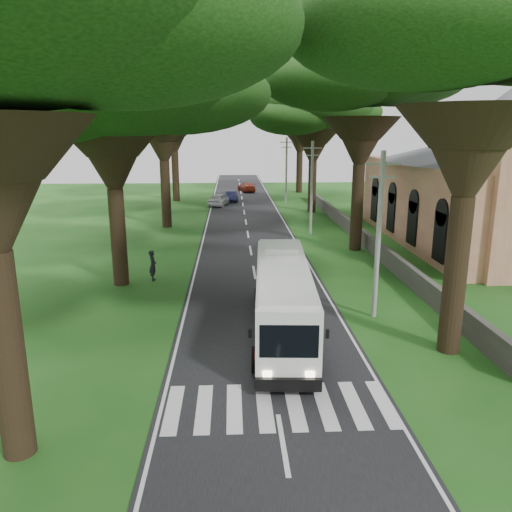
{
  "coord_description": "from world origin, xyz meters",
  "views": [
    {
      "loc": [
        -1.42,
        -16.7,
        8.91
      ],
      "look_at": [
        -0.1,
        9.7,
        2.2
      ],
      "focal_mm": 35.0,
      "sensor_mm": 36.0,
      "label": 1
    }
  ],
  "objects_px": {
    "distant_car_c": "(247,187)",
    "pole_far": "(286,169)",
    "distant_car_b": "(231,196)",
    "distant_car_a": "(219,199)",
    "pedestrian": "(153,265)",
    "church": "(478,182)",
    "pole_mid": "(312,186)",
    "pole_near": "(379,233)",
    "coach_bus": "(283,297)"
  },
  "relations": [
    {
      "from": "church",
      "to": "distant_car_c",
      "type": "height_order",
      "value": "church"
    },
    {
      "from": "distant_car_c",
      "to": "pole_mid",
      "type": "bearing_deg",
      "value": 85.24
    },
    {
      "from": "distant_car_b",
      "to": "pedestrian",
      "type": "bearing_deg",
      "value": -105.35
    },
    {
      "from": "church",
      "to": "pole_near",
      "type": "bearing_deg",
      "value": -128.5
    },
    {
      "from": "pole_far",
      "to": "distant_car_b",
      "type": "distance_m",
      "value": 7.84
    },
    {
      "from": "pole_mid",
      "to": "coach_bus",
      "type": "relative_size",
      "value": 0.72
    },
    {
      "from": "pole_mid",
      "to": "pedestrian",
      "type": "xyz_separation_m",
      "value": [
        -11.71,
        -13.32,
        -3.25
      ]
    },
    {
      "from": "coach_bus",
      "to": "pole_far",
      "type": "bearing_deg",
      "value": 87.23
    },
    {
      "from": "distant_car_a",
      "to": "distant_car_b",
      "type": "relative_size",
      "value": 1.17
    },
    {
      "from": "distant_car_c",
      "to": "pedestrian",
      "type": "distance_m",
      "value": 45.06
    },
    {
      "from": "church",
      "to": "pole_far",
      "type": "xyz_separation_m",
      "value": [
        -12.36,
        24.45,
        -0.73
      ]
    },
    {
      "from": "distant_car_c",
      "to": "pedestrian",
      "type": "height_order",
      "value": "pedestrian"
    },
    {
      "from": "pole_near",
      "to": "coach_bus",
      "type": "xyz_separation_m",
      "value": [
        -4.7,
        -1.86,
        -2.45
      ]
    },
    {
      "from": "pole_near",
      "to": "pedestrian",
      "type": "xyz_separation_m",
      "value": [
        -11.71,
        6.68,
        -3.25
      ]
    },
    {
      "from": "pole_mid",
      "to": "pole_near",
      "type": "bearing_deg",
      "value": -90.0
    },
    {
      "from": "coach_bus",
      "to": "pole_mid",
      "type": "bearing_deg",
      "value": 81.51
    },
    {
      "from": "pole_near",
      "to": "distant_car_b",
      "type": "xyz_separation_m",
      "value": [
        -6.93,
        41.0,
        -3.53
      ]
    },
    {
      "from": "pole_mid",
      "to": "pole_far",
      "type": "bearing_deg",
      "value": 90.0
    },
    {
      "from": "pole_near",
      "to": "pole_far",
      "type": "xyz_separation_m",
      "value": [
        0.0,
        40.0,
        0.0
      ]
    },
    {
      "from": "church",
      "to": "coach_bus",
      "type": "xyz_separation_m",
      "value": [
        -17.06,
        -17.4,
        -3.17
      ]
    },
    {
      "from": "church",
      "to": "distant_car_b",
      "type": "bearing_deg",
      "value": 127.17
    },
    {
      "from": "distant_car_a",
      "to": "pole_mid",
      "type": "bearing_deg",
      "value": 130.89
    },
    {
      "from": "pole_mid",
      "to": "pedestrian",
      "type": "bearing_deg",
      "value": -131.32
    },
    {
      "from": "pole_mid",
      "to": "distant_car_b",
      "type": "relative_size",
      "value": 2.13
    },
    {
      "from": "coach_bus",
      "to": "distant_car_b",
      "type": "relative_size",
      "value": 2.94
    },
    {
      "from": "coach_bus",
      "to": "distant_car_b",
      "type": "xyz_separation_m",
      "value": [
        -2.24,
        42.85,
        -1.08
      ]
    },
    {
      "from": "pole_near",
      "to": "distant_car_b",
      "type": "height_order",
      "value": "pole_near"
    },
    {
      "from": "pole_far",
      "to": "pedestrian",
      "type": "height_order",
      "value": "pole_far"
    },
    {
      "from": "distant_car_a",
      "to": "pedestrian",
      "type": "bearing_deg",
      "value": 98.41
    },
    {
      "from": "coach_bus",
      "to": "distant_car_c",
      "type": "bearing_deg",
      "value": 93.57
    },
    {
      "from": "coach_bus",
      "to": "pedestrian",
      "type": "xyz_separation_m",
      "value": [
        -7.02,
        8.53,
        -0.8
      ]
    },
    {
      "from": "distant_car_a",
      "to": "distant_car_c",
      "type": "distance_m",
      "value": 14.64
    },
    {
      "from": "pole_far",
      "to": "pedestrian",
      "type": "xyz_separation_m",
      "value": [
        -11.71,
        -33.32,
        -3.25
      ]
    },
    {
      "from": "distant_car_c",
      "to": "pole_far",
      "type": "bearing_deg",
      "value": 99.3
    },
    {
      "from": "pole_near",
      "to": "church",
      "type": "bearing_deg",
      "value": 51.5
    },
    {
      "from": "pedestrian",
      "to": "coach_bus",
      "type": "bearing_deg",
      "value": -147.99
    },
    {
      "from": "pole_near",
      "to": "distant_car_a",
      "type": "distance_m",
      "value": 38.14
    },
    {
      "from": "pole_far",
      "to": "distant_car_b",
      "type": "xyz_separation_m",
      "value": [
        -6.93,
        1.0,
        -3.53
      ]
    },
    {
      "from": "pole_far",
      "to": "distant_car_b",
      "type": "bearing_deg",
      "value": 171.83
    },
    {
      "from": "church",
      "to": "pole_mid",
      "type": "relative_size",
      "value": 3.0
    },
    {
      "from": "coach_bus",
      "to": "distant_car_c",
      "type": "distance_m",
      "value": 53.05
    },
    {
      "from": "pole_mid",
      "to": "distant_car_b",
      "type": "distance_m",
      "value": 22.39
    },
    {
      "from": "distant_car_b",
      "to": "distant_car_c",
      "type": "relative_size",
      "value": 0.83
    },
    {
      "from": "pole_far",
      "to": "pole_mid",
      "type": "bearing_deg",
      "value": -90.0
    },
    {
      "from": "distant_car_a",
      "to": "pedestrian",
      "type": "height_order",
      "value": "pedestrian"
    },
    {
      "from": "pole_mid",
      "to": "pedestrian",
      "type": "distance_m",
      "value": 18.03
    },
    {
      "from": "church",
      "to": "pole_far",
      "type": "bearing_deg",
      "value": 116.82
    },
    {
      "from": "church",
      "to": "coach_bus",
      "type": "distance_m",
      "value": 24.58
    },
    {
      "from": "pole_near",
      "to": "pole_mid",
      "type": "xyz_separation_m",
      "value": [
        0.0,
        20.0,
        0.0
      ]
    },
    {
      "from": "pedestrian",
      "to": "pole_far",
      "type": "bearing_deg",
      "value": -26.78
    }
  ]
}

